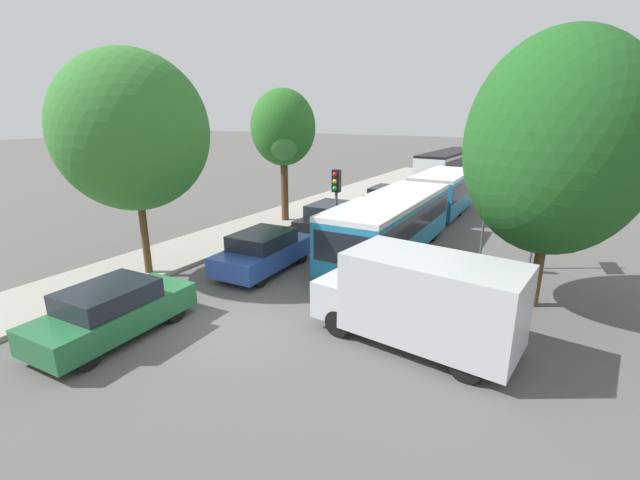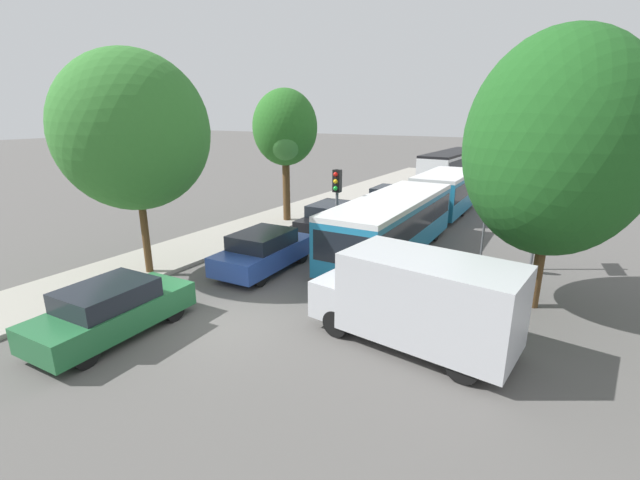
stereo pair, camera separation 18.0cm
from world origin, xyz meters
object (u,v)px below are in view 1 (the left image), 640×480
articulated_bus (417,206)px  no_entry_sign (484,223)px  queued_car_black (331,218)px  queued_car_green (113,311)px  tree_left_near (135,136)px  tree_right_near (557,146)px  queued_car_blue (264,251)px  white_van (422,299)px  tree_left_mid (283,130)px  traffic_light (336,192)px  direction_sign_post (539,201)px  city_bus_rear (449,163)px  queued_car_silver (387,199)px

articulated_bus → no_entry_sign: size_ratio=5.66×
queued_car_black → queued_car_green: bearing=177.1°
tree_left_near → queued_car_black: bearing=69.9°
tree_left_near → tree_right_near: size_ratio=0.98×
articulated_bus → queued_car_blue: (-3.19, -7.57, -0.61)m
queued_car_green → white_van: bearing=-65.0°
queued_car_black → tree_left_mid: 5.13m
queued_car_blue → traffic_light: traffic_light is taller
queued_car_green → white_van: (6.90, 3.59, 0.52)m
direction_sign_post → tree_left_mid: (-11.82, 1.13, 2.20)m
city_bus_rear → queued_car_green: city_bus_rear is taller
traffic_light → direction_sign_post: 7.45m
city_bus_rear → traffic_light: size_ratio=3.29×
queued_car_green → direction_sign_post: 14.14m
no_entry_sign → white_van: bearing=-2.9°
queued_car_green → queued_car_black: size_ratio=0.95×
white_van → tree_left_mid: 13.58m
articulated_bus → direction_sign_post: bearing=63.6°
tree_left_near → city_bus_rear: bearing=83.9°
no_entry_sign → direction_sign_post: direction_sign_post is taller
city_bus_rear → tree_left_near: (-3.11, -28.84, 3.47)m
articulated_bus → tree_right_near: size_ratio=2.06×
direction_sign_post → tree_left_mid: tree_left_mid is taller
articulated_bus → white_van: (3.36, -9.82, -0.12)m
white_van → no_entry_sign: size_ratio=1.84×
tree_right_near → queued_car_silver: bearing=131.2°
traffic_light → tree_right_near: (7.65, -1.66, 2.22)m
tree_left_mid → articulated_bus: bearing=11.1°
city_bus_rear → queued_car_silver: bearing=-177.6°
no_entry_sign → queued_car_blue: bearing=-61.6°
articulated_bus → white_van: bearing=17.6°
queued_car_black → city_bus_rear: bearing=-3.0°
articulated_bus → direction_sign_post: size_ratio=4.43×
queued_car_blue → tree_left_mid: size_ratio=0.64×
tree_left_near → tree_left_mid: tree_left_near is taller
no_entry_sign → queued_car_black: bearing=-104.6°
traffic_light → direction_sign_post: (7.23, 1.78, 0.05)m
tree_right_near → tree_left_near: bearing=-161.0°
queued_car_black → tree_right_near: size_ratio=0.57×
no_entry_sign → city_bus_rear: bearing=-163.0°
queued_car_silver → queued_car_green: bearing=175.9°
white_van → tree_left_near: 10.40m
articulated_bus → tree_left_mid: bearing=-80.1°
queued_car_black → no_entry_sign: bearing=-107.2°
city_bus_rear → direction_sign_post: bearing=-156.7°
city_bus_rear → queued_car_green: 32.24m
tree_right_near → queued_car_black: bearing=156.9°
queued_car_blue → direction_sign_post: direction_sign_post is taller
queued_car_blue → queued_car_green: bearing=174.1°
city_bus_rear → no_entry_sign: 23.74m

